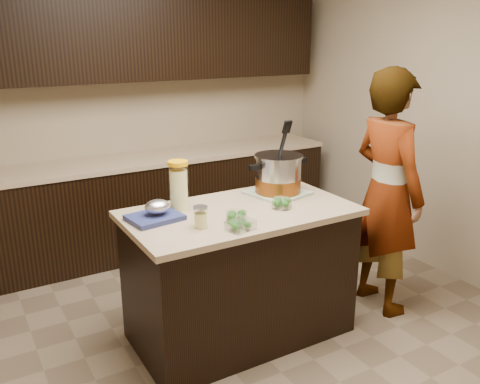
# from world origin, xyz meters

# --- Properties ---
(ground_plane) EXTENTS (4.00, 4.00, 0.00)m
(ground_plane) POSITION_xyz_m (0.00, 0.00, 0.00)
(ground_plane) COLOR brown
(ground_plane) RESTS_ON ground
(room_shell) EXTENTS (4.04, 4.04, 2.72)m
(room_shell) POSITION_xyz_m (0.00, 0.00, 1.71)
(room_shell) COLOR tan
(room_shell) RESTS_ON ground
(back_cabinets) EXTENTS (3.60, 0.63, 2.33)m
(back_cabinets) POSITION_xyz_m (0.00, 1.74, 0.94)
(back_cabinets) COLOR black
(back_cabinets) RESTS_ON ground
(island) EXTENTS (1.46, 0.81, 0.90)m
(island) POSITION_xyz_m (0.00, 0.00, 0.45)
(island) COLOR black
(island) RESTS_ON ground
(dish_towel) EXTENTS (0.43, 0.43, 0.02)m
(dish_towel) POSITION_xyz_m (0.40, 0.15, 0.91)
(dish_towel) COLOR #5F885B
(dish_towel) RESTS_ON island
(stock_pot) EXTENTS (0.47, 0.34, 0.48)m
(stock_pot) POSITION_xyz_m (0.40, 0.15, 1.03)
(stock_pot) COLOR #B7B7BC
(stock_pot) RESTS_ON dish_towel
(lemonade_pitcher) EXTENTS (0.14, 0.14, 0.31)m
(lemonade_pitcher) POSITION_xyz_m (-0.33, 0.21, 1.05)
(lemonade_pitcher) COLOR #E1E189
(lemonade_pitcher) RESTS_ON island
(mason_jar) EXTENTS (0.10, 0.10, 0.14)m
(mason_jar) POSITION_xyz_m (-0.35, -0.15, 0.96)
(mason_jar) COLOR #E1E189
(mason_jar) RESTS_ON island
(broccoli_tub_left) EXTENTS (0.14, 0.14, 0.06)m
(broccoli_tub_left) POSITION_xyz_m (-0.12, -0.16, 0.93)
(broccoli_tub_left) COLOR silver
(broccoli_tub_left) RESTS_ON island
(broccoli_tub_right) EXTENTS (0.17, 0.17, 0.06)m
(broccoli_tub_right) POSITION_xyz_m (0.25, -0.10, 0.93)
(broccoli_tub_right) COLOR silver
(broccoli_tub_right) RESTS_ON island
(broccoli_tub_rect) EXTENTS (0.18, 0.15, 0.06)m
(broccoli_tub_rect) POSITION_xyz_m (-0.17, -0.30, 0.93)
(broccoli_tub_rect) COLOR silver
(broccoli_tub_rect) RESTS_ON island
(blue_tray) EXTENTS (0.34, 0.28, 0.12)m
(blue_tray) POSITION_xyz_m (-0.53, 0.10, 0.94)
(blue_tray) COLOR navy
(blue_tray) RESTS_ON island
(person) EXTENTS (0.47, 0.68, 1.77)m
(person) POSITION_xyz_m (1.12, -0.18, 0.89)
(person) COLOR gray
(person) RESTS_ON ground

